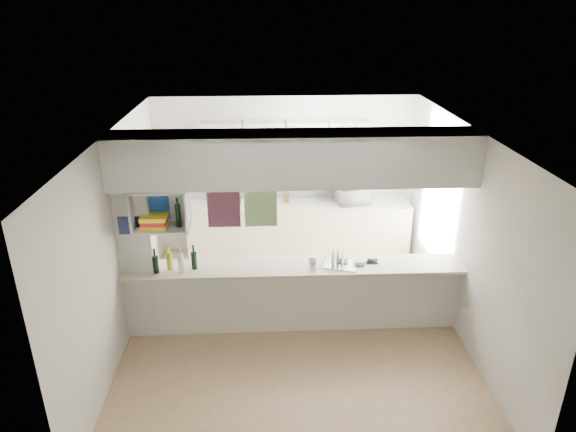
{
  "coord_description": "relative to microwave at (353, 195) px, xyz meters",
  "views": [
    {
      "loc": [
        -0.34,
        -5.62,
        3.96
      ],
      "look_at": [
        -0.05,
        0.5,
        1.38
      ],
      "focal_mm": 32.0,
      "sensor_mm": 36.0,
      "label": 1
    }
  ],
  "objects": [
    {
      "name": "floor",
      "position": [
        -1.07,
        -2.08,
        -1.06
      ],
      "size": [
        4.8,
        4.8,
        0.0
      ],
      "primitive_type": "plane",
      "color": "#9C7A5A",
      "rests_on": "ground"
    },
    {
      "name": "ceiling",
      "position": [
        -1.07,
        -2.08,
        1.54
      ],
      "size": [
        4.8,
        4.8,
        0.0
      ],
      "primitive_type": "plane",
      "color": "white",
      "rests_on": "wall_back"
    },
    {
      "name": "wall_back",
      "position": [
        -1.07,
        0.32,
        0.24
      ],
      "size": [
        4.2,
        0.0,
        4.2
      ],
      "primitive_type": "plane",
      "rotation": [
        1.57,
        0.0,
        0.0
      ],
      "color": "silver",
      "rests_on": "floor"
    },
    {
      "name": "wall_left",
      "position": [
        -3.17,
        -2.08,
        0.24
      ],
      "size": [
        0.0,
        4.8,
        4.8
      ],
      "primitive_type": "plane",
      "rotation": [
        1.57,
        0.0,
        1.57
      ],
      "color": "silver",
      "rests_on": "floor"
    },
    {
      "name": "wall_right",
      "position": [
        1.03,
        -2.08,
        0.24
      ],
      "size": [
        0.0,
        4.8,
        4.8
      ],
      "primitive_type": "plane",
      "rotation": [
        1.57,
        0.0,
        -1.57
      ],
      "color": "silver",
      "rests_on": "floor"
    },
    {
      "name": "servery_partition",
      "position": [
        -1.24,
        -2.08,
        0.6
      ],
      "size": [
        4.2,
        0.5,
        2.6
      ],
      "color": "silver",
      "rests_on": "floor"
    },
    {
      "name": "cubby_shelf",
      "position": [
        -2.64,
        -2.15,
        0.65
      ],
      "size": [
        0.65,
        0.35,
        0.5
      ],
      "color": "white",
      "rests_on": "bulkhead"
    },
    {
      "name": "kitchen_run",
      "position": [
        -0.91,
        0.05,
        -0.24
      ],
      "size": [
        3.6,
        0.63,
        2.24
      ],
      "color": "beige",
      "rests_on": "floor"
    },
    {
      "name": "microwave",
      "position": [
        0.0,
        0.0,
        0.0
      ],
      "size": [
        0.57,
        0.44,
        0.28
      ],
      "primitive_type": "imported",
      "rotation": [
        0.0,
        0.0,
        3.35
      ],
      "color": "white",
      "rests_on": "bench_top"
    },
    {
      "name": "bowl",
      "position": [
        0.02,
        0.03,
        0.17
      ],
      "size": [
        0.26,
        0.26,
        0.06
      ],
      "primitive_type": "imported",
      "color": "navy",
      "rests_on": "microwave"
    },
    {
      "name": "dish_rack",
      "position": [
        -0.49,
        -2.09,
        -0.05
      ],
      "size": [
        0.49,
        0.42,
        0.22
      ],
      "rotation": [
        0.0,
        0.0,
        -0.31
      ],
      "color": "silver",
      "rests_on": "breakfast_bar"
    },
    {
      "name": "cup",
      "position": [
        -0.84,
        -2.11,
        -0.08
      ],
      "size": [
        0.12,
        0.12,
        0.09
      ],
      "primitive_type": "imported",
      "rotation": [
        0.0,
        0.0,
        -0.11
      ],
      "color": "white",
      "rests_on": "dish_rack"
    },
    {
      "name": "wine_bottles",
      "position": [
        -2.52,
        -2.14,
        -0.01
      ],
      "size": [
        0.52,
        0.15,
        0.35
      ],
      "color": "black",
      "rests_on": "breakfast_bar"
    },
    {
      "name": "plastic_tubs",
      "position": [
        -0.28,
        -2.02,
        -0.11
      ],
      "size": [
        0.49,
        0.21,
        0.06
      ],
      "color": "silver",
      "rests_on": "breakfast_bar"
    },
    {
      "name": "utensil_jar",
      "position": [
        -1.86,
        0.07,
        -0.08
      ],
      "size": [
        0.09,
        0.09,
        0.13
      ],
      "primitive_type": "cylinder",
      "color": "black",
      "rests_on": "bench_top"
    },
    {
      "name": "knife_block",
      "position": [
        -1.07,
        0.1,
        -0.05
      ],
      "size": [
        0.1,
        0.09,
        0.18
      ],
      "primitive_type": "cube",
      "rotation": [
        0.0,
        0.0,
        -0.29
      ],
      "color": "#57311E",
      "rests_on": "bench_top"
    }
  ]
}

